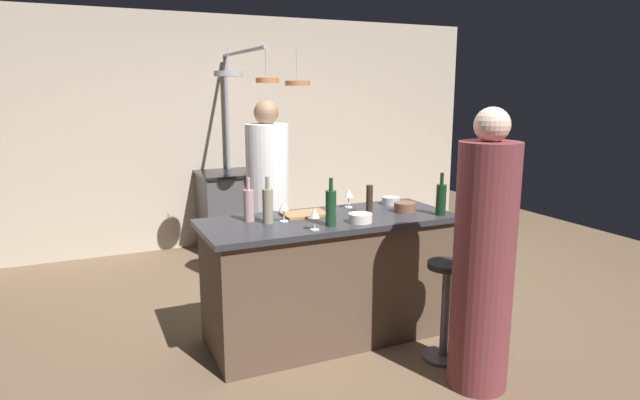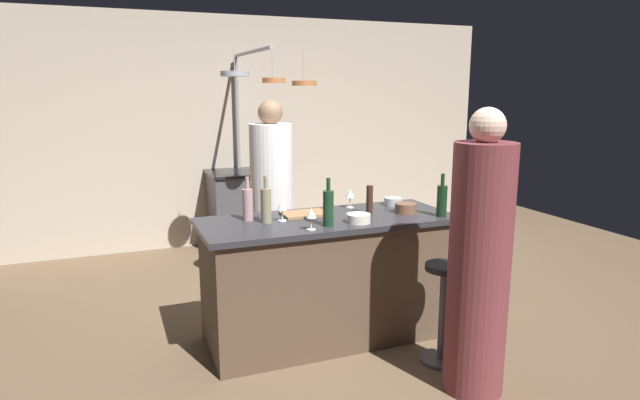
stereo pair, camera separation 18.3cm
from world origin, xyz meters
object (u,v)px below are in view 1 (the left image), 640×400
object	(u,v)px
wine_bottle_rose	(249,205)
wine_glass_near_right_guest	(315,214)
potted_plant	(462,245)
chef	(268,209)
mixing_bowl_wooden	(405,207)
mixing_bowl_ceramic	(360,218)
guest_right	(483,263)
wine_glass_near_left_guest	(349,194)
bar_stool_right	(445,306)
cutting_board	(305,214)
wine_bottle_red	(441,199)
pepper_mill	(369,199)
wine_bottle_white	(268,205)
wine_bottle_green	(331,207)
wine_glass_by_chef	(284,207)
stove_range	(236,211)
mixing_bowl_steel	(391,201)

from	to	relation	value
wine_bottle_rose	wine_glass_near_right_guest	world-z (taller)	wine_bottle_rose
potted_plant	chef	bearing A→B (deg)	173.79
mixing_bowl_wooden	mixing_bowl_ceramic	distance (m)	0.47
guest_right	wine_glass_near_left_guest	size ratio (longest dim) A/B	11.61
bar_stool_right	wine_bottle_rose	size ratio (longest dim) A/B	2.24
chef	mixing_bowl_ceramic	distance (m)	1.17
cutting_board	wine_glass_near_right_guest	xyz separation A→B (m)	(-0.10, -0.41, 0.10)
guest_right	wine_bottle_red	size ratio (longest dim) A/B	5.51
pepper_mill	wine_bottle_white	xyz separation A→B (m)	(-0.77, 0.03, 0.02)
bar_stool_right	mixing_bowl_wooden	world-z (taller)	mixing_bowl_wooden
chef	wine_bottle_red	bearing A→B (deg)	-52.43
pepper_mill	wine_bottle_rose	distance (m)	0.88
wine_bottle_green	wine_bottle_red	world-z (taller)	wine_bottle_green
wine_bottle_white	mixing_bowl_wooden	distance (m)	1.04
wine_bottle_white	wine_bottle_red	world-z (taller)	wine_bottle_white
bar_stool_right	potted_plant	distance (m)	1.81
bar_stool_right	wine_bottle_red	distance (m)	0.77
chef	mixing_bowl_wooden	xyz separation A→B (m)	(0.72, -0.99, 0.15)
bar_stool_right	guest_right	xyz separation A→B (m)	(-0.01, -0.35, 0.41)
pepper_mill	mixing_bowl_wooden	distance (m)	0.28
cutting_board	wine_glass_by_chef	world-z (taller)	wine_glass_by_chef
wine_glass_near_right_guest	wine_bottle_red	bearing A→B (deg)	1.04
guest_right	mixing_bowl_ceramic	world-z (taller)	guest_right
pepper_mill	wine_bottle_white	distance (m)	0.77
potted_plant	wine_bottle_green	size ratio (longest dim) A/B	1.62
cutting_board	mixing_bowl_wooden	size ratio (longest dim) A/B	2.03
chef	wine_bottle_white	size ratio (longest dim) A/B	5.34
cutting_board	stove_range	bearing A→B (deg)	86.96
bar_stool_right	mixing_bowl_steel	world-z (taller)	mixing_bowl_steel
wine_bottle_red	cutting_board	bearing A→B (deg)	156.05
wine_bottle_red	bar_stool_right	bearing A→B (deg)	-118.88
cutting_board	pepper_mill	size ratio (longest dim) A/B	1.52
wine_bottle_white	mixing_bowl_steel	distance (m)	1.10
wine_bottle_white	wine_bottle_rose	bearing A→B (deg)	133.02
wine_bottle_white	wine_glass_by_chef	distance (m)	0.12
wine_glass_by_chef	mixing_bowl_ceramic	world-z (taller)	wine_glass_by_chef
wine_bottle_red	wine_glass_near_right_guest	world-z (taller)	wine_bottle_red
guest_right	wine_glass_near_left_guest	distance (m)	1.26
mixing_bowl_steel	wine_glass_near_left_guest	bearing A→B (deg)	174.46
wine_bottle_rose	mixing_bowl_ceramic	distance (m)	0.77
wine_bottle_rose	wine_bottle_green	world-z (taller)	wine_bottle_green
bar_stool_right	potted_plant	bearing A→B (deg)	47.64
stove_range	mixing_bowl_ceramic	bearing A→B (deg)	-86.97
potted_plant	cutting_board	bearing A→B (deg)	-163.35
mixing_bowl_wooden	wine_bottle_white	bearing A→B (deg)	174.94
cutting_board	wine_glass_near_left_guest	size ratio (longest dim) A/B	2.19
chef	bar_stool_right	bearing A→B (deg)	-65.59
stove_range	pepper_mill	size ratio (longest dim) A/B	4.24
chef	guest_right	size ratio (longest dim) A/B	1.00
stove_range	mixing_bowl_ceramic	distance (m)	2.70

